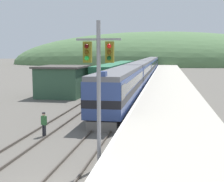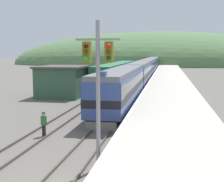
# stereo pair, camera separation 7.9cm
# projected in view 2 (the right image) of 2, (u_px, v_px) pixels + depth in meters

# --- Properties ---
(track_main) EXTENTS (1.52, 180.00, 0.16)m
(track_main) POSITION_uv_depth(u_px,v_px,m) (149.00, 74.00, 80.91)
(track_main) COLOR #4C443D
(track_main) RESTS_ON ground
(track_siding) EXTENTS (1.52, 180.00, 0.16)m
(track_siding) POSITION_uv_depth(u_px,v_px,m) (133.00, 74.00, 81.63)
(track_siding) COLOR #4C443D
(track_siding) RESTS_ON ground
(platform) EXTENTS (6.80, 140.00, 1.10)m
(platform) POSITION_uv_depth(u_px,v_px,m) (169.00, 80.00, 60.43)
(platform) COLOR #BCB5A5
(platform) RESTS_ON ground
(distant_hills) EXTENTS (142.08, 63.94, 30.63)m
(distant_hills) POSITION_uv_depth(u_px,v_px,m) (157.00, 64.00, 147.68)
(distant_hills) COLOR #517547
(distant_hills) RESTS_ON ground
(station_shed) EXTENTS (6.04, 7.03, 4.06)m
(station_shed) POSITION_uv_depth(u_px,v_px,m) (63.00, 81.00, 41.32)
(station_shed) COLOR #385B42
(station_shed) RESTS_ON ground
(express_train_lead_car) EXTENTS (3.02, 21.02, 4.46)m
(express_train_lead_car) POSITION_uv_depth(u_px,v_px,m) (121.00, 87.00, 32.67)
(express_train_lead_car) COLOR black
(express_train_lead_car) RESTS_ON ground
(carriage_second) EXTENTS (3.01, 22.57, 4.10)m
(carriage_second) POSITION_uv_depth(u_px,v_px,m) (140.00, 73.00, 55.05)
(carriage_second) COLOR black
(carriage_second) RESTS_ON ground
(carriage_third) EXTENTS (3.01, 22.57, 4.10)m
(carriage_third) POSITION_uv_depth(u_px,v_px,m) (148.00, 67.00, 77.97)
(carriage_third) COLOR black
(carriage_third) RESTS_ON ground
(carriage_fourth) EXTENTS (3.01, 22.57, 4.10)m
(carriage_fourth) POSITION_uv_depth(u_px,v_px,m) (153.00, 63.00, 100.88)
(carriage_fourth) COLOR black
(carriage_fourth) RESTS_ON ground
(carriage_fifth) EXTENTS (3.01, 22.57, 4.10)m
(carriage_fifth) POSITION_uv_depth(u_px,v_px,m) (155.00, 61.00, 123.80)
(carriage_fifth) COLOR black
(carriage_fifth) RESTS_ON ground
(siding_train) EXTENTS (2.90, 31.42, 3.91)m
(siding_train) POSITION_uv_depth(u_px,v_px,m) (118.00, 73.00, 56.42)
(siding_train) COLOR black
(siding_train) RESTS_ON ground
(signal_mast_main) EXTENTS (2.20, 0.42, 7.37)m
(signal_mast_main) POSITION_uv_depth(u_px,v_px,m) (98.00, 73.00, 15.17)
(signal_mast_main) COLOR gray
(signal_mast_main) RESTS_ON ground
(track_worker) EXTENTS (0.41, 0.32, 1.70)m
(track_worker) POSITION_uv_depth(u_px,v_px,m) (44.00, 123.00, 21.73)
(track_worker) COLOR #2D2D33
(track_worker) RESTS_ON ground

